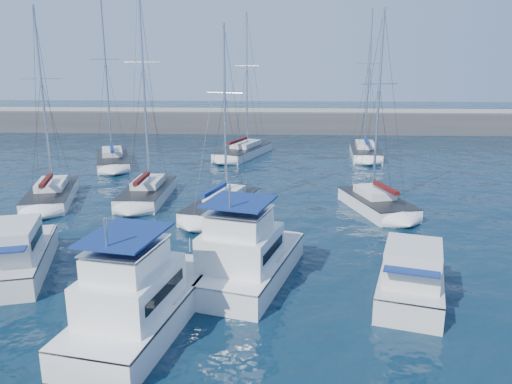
{
  "coord_description": "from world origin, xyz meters",
  "views": [
    {
      "loc": [
        3.45,
        -22.87,
        10.42
      ],
      "look_at": [
        2.09,
        5.12,
        3.0
      ],
      "focal_mm": 35.0,
      "sensor_mm": 36.0,
      "label": 1
    }
  ],
  "objects_px": {
    "motor_yacht_stbd_outer": "(411,281)",
    "sailboat_back_c": "(365,152)",
    "motor_yacht_port_inner": "(141,302)",
    "sailboat_back_b": "(244,151)",
    "motor_yacht_port_outer": "(16,257)",
    "motor_yacht_stbd_inner": "(245,259)",
    "sailboat_mid_e": "(377,203)",
    "sailboat_mid_c": "(222,205)",
    "sailboat_mid_a": "(51,195)",
    "sailboat_back_a": "(113,159)",
    "sailboat_mid_b": "(147,192)"
  },
  "relations": [
    {
      "from": "motor_yacht_stbd_outer",
      "to": "sailboat_back_c",
      "type": "height_order",
      "value": "sailboat_back_c"
    },
    {
      "from": "motor_yacht_port_inner",
      "to": "sailboat_back_b",
      "type": "distance_m",
      "value": 37.4
    },
    {
      "from": "motor_yacht_port_inner",
      "to": "motor_yacht_port_outer",
      "type": "bearing_deg",
      "value": 158.94
    },
    {
      "from": "motor_yacht_stbd_inner",
      "to": "sailboat_mid_e",
      "type": "distance_m",
      "value": 15.0
    },
    {
      "from": "motor_yacht_port_outer",
      "to": "sailboat_mid_e",
      "type": "bearing_deg",
      "value": 14.75
    },
    {
      "from": "motor_yacht_port_inner",
      "to": "sailboat_mid_c",
      "type": "relative_size",
      "value": 0.72
    },
    {
      "from": "motor_yacht_stbd_outer",
      "to": "sailboat_back_b",
      "type": "height_order",
      "value": "sailboat_back_b"
    },
    {
      "from": "sailboat_mid_a",
      "to": "motor_yacht_stbd_outer",
      "type": "bearing_deg",
      "value": -48.21
    },
    {
      "from": "motor_yacht_port_outer",
      "to": "sailboat_back_a",
      "type": "distance_m",
      "value": 27.44
    },
    {
      "from": "sailboat_mid_b",
      "to": "sailboat_back_c",
      "type": "bearing_deg",
      "value": 42.99
    },
    {
      "from": "motor_yacht_port_inner",
      "to": "sailboat_back_a",
      "type": "relative_size",
      "value": 0.56
    },
    {
      "from": "sailboat_mid_a",
      "to": "sailboat_back_a",
      "type": "xyz_separation_m",
      "value": [
        0.13,
        13.92,
        0.02
      ]
    },
    {
      "from": "sailboat_mid_b",
      "to": "sailboat_back_a",
      "type": "relative_size",
      "value": 0.98
    },
    {
      "from": "motor_yacht_port_outer",
      "to": "sailboat_back_c",
      "type": "bearing_deg",
      "value": 39.27
    },
    {
      "from": "motor_yacht_port_outer",
      "to": "motor_yacht_stbd_outer",
      "type": "relative_size",
      "value": 1.2
    },
    {
      "from": "motor_yacht_port_inner",
      "to": "sailboat_mid_a",
      "type": "relative_size",
      "value": 0.65
    },
    {
      "from": "motor_yacht_stbd_outer",
      "to": "sailboat_mid_e",
      "type": "xyz_separation_m",
      "value": [
        1.06,
        13.93,
        -0.42
      ]
    },
    {
      "from": "motor_yacht_port_outer",
      "to": "motor_yacht_stbd_inner",
      "type": "xyz_separation_m",
      "value": [
        11.49,
        -0.26,
        0.19
      ]
    },
    {
      "from": "sailboat_mid_c",
      "to": "sailboat_mid_e",
      "type": "xyz_separation_m",
      "value": [
        10.98,
        1.0,
        0.02
      ]
    },
    {
      "from": "sailboat_back_a",
      "to": "sailboat_back_b",
      "type": "bearing_deg",
      "value": 3.08
    },
    {
      "from": "sailboat_back_c",
      "to": "motor_yacht_stbd_inner",
      "type": "bearing_deg",
      "value": -103.62
    },
    {
      "from": "sailboat_mid_c",
      "to": "sailboat_back_b",
      "type": "bearing_deg",
      "value": 107.04
    },
    {
      "from": "motor_yacht_port_outer",
      "to": "sailboat_mid_b",
      "type": "height_order",
      "value": "sailboat_mid_b"
    },
    {
      "from": "sailboat_back_b",
      "to": "sailboat_back_c",
      "type": "bearing_deg",
      "value": 21.25
    },
    {
      "from": "sailboat_mid_a",
      "to": "sailboat_mid_e",
      "type": "xyz_separation_m",
      "value": [
        24.29,
        -1.16,
        0.01
      ]
    },
    {
      "from": "sailboat_mid_b",
      "to": "sailboat_mid_c",
      "type": "distance_m",
      "value": 6.94
    },
    {
      "from": "sailboat_mid_b",
      "to": "sailboat_mid_c",
      "type": "relative_size",
      "value": 1.25
    },
    {
      "from": "sailboat_mid_a",
      "to": "sailboat_mid_e",
      "type": "distance_m",
      "value": 24.32
    },
    {
      "from": "motor_yacht_stbd_outer",
      "to": "sailboat_mid_e",
      "type": "bearing_deg",
      "value": 101.83
    },
    {
      "from": "motor_yacht_port_outer",
      "to": "sailboat_back_c",
      "type": "relative_size",
      "value": 0.49
    },
    {
      "from": "motor_yacht_stbd_outer",
      "to": "sailboat_mid_e",
      "type": "distance_m",
      "value": 13.97
    },
    {
      "from": "motor_yacht_port_outer",
      "to": "sailboat_back_b",
      "type": "xyz_separation_m",
      "value": [
        9.05,
        32.58,
        -0.43
      ]
    },
    {
      "from": "motor_yacht_port_outer",
      "to": "sailboat_mid_a",
      "type": "height_order",
      "value": "sailboat_mid_a"
    },
    {
      "from": "motor_yacht_stbd_inner",
      "to": "sailboat_back_c",
      "type": "distance_m",
      "value": 34.98
    },
    {
      "from": "sailboat_mid_c",
      "to": "sailboat_back_c",
      "type": "bearing_deg",
      "value": 75.21
    },
    {
      "from": "motor_yacht_port_outer",
      "to": "sailboat_mid_a",
      "type": "xyz_separation_m",
      "value": [
        -4.24,
        13.21,
        -0.42
      ]
    },
    {
      "from": "motor_yacht_port_outer",
      "to": "sailboat_mid_a",
      "type": "relative_size",
      "value": 0.54
    },
    {
      "from": "sailboat_mid_e",
      "to": "sailboat_back_c",
      "type": "height_order",
      "value": "sailboat_back_c"
    },
    {
      "from": "motor_yacht_stbd_inner",
      "to": "sailboat_mid_b",
      "type": "xyz_separation_m",
      "value": [
        -8.6,
        14.45,
        -0.59
      ]
    },
    {
      "from": "motor_yacht_stbd_outer",
      "to": "sailboat_mid_a",
      "type": "height_order",
      "value": "sailboat_mid_a"
    },
    {
      "from": "motor_yacht_stbd_outer",
      "to": "sailboat_mid_c",
      "type": "xyz_separation_m",
      "value": [
        -9.92,
        12.93,
        -0.43
      ]
    },
    {
      "from": "sailboat_back_c",
      "to": "motor_yacht_port_inner",
      "type": "bearing_deg",
      "value": -106.75
    },
    {
      "from": "sailboat_back_a",
      "to": "sailboat_mid_e",
      "type": "bearing_deg",
      "value": -51.39
    },
    {
      "from": "motor_yacht_port_outer",
      "to": "motor_yacht_stbd_inner",
      "type": "distance_m",
      "value": 11.49
    },
    {
      "from": "sailboat_mid_e",
      "to": "sailboat_back_c",
      "type": "relative_size",
      "value": 0.88
    },
    {
      "from": "sailboat_mid_b",
      "to": "sailboat_back_a",
      "type": "xyz_separation_m",
      "value": [
        -7.0,
        12.93,
        -0.01
      ]
    },
    {
      "from": "motor_yacht_port_outer",
      "to": "sailboat_mid_e",
      "type": "xyz_separation_m",
      "value": [
        20.05,
        12.04,
        -0.42
      ]
    },
    {
      "from": "motor_yacht_stbd_outer",
      "to": "sailboat_back_a",
      "type": "xyz_separation_m",
      "value": [
        -23.11,
        29.01,
        -0.41
      ]
    },
    {
      "from": "sailboat_mid_c",
      "to": "sailboat_back_c",
      "type": "distance_m",
      "value": 25.71
    },
    {
      "from": "sailboat_mid_a",
      "to": "sailboat_mid_e",
      "type": "height_order",
      "value": "sailboat_mid_a"
    }
  ]
}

